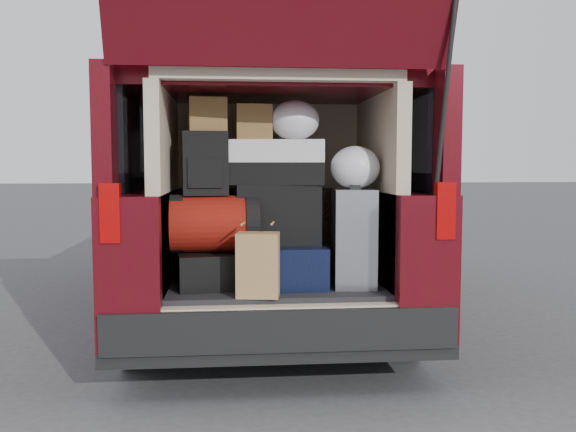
{
  "coord_description": "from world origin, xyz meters",
  "views": [
    {
      "loc": [
        -0.25,
        -3.43,
        1.26
      ],
      "look_at": [
        0.08,
        0.2,
        0.95
      ],
      "focal_mm": 38.0,
      "sensor_mm": 36.0,
      "label": 1
    }
  ],
  "objects_px": {
    "silver_roller": "(353,237)",
    "twotone_duffel": "(275,162)",
    "red_duffel": "(215,224)",
    "kraft_bag": "(258,265)",
    "black_soft_case": "(280,214)",
    "backpack": "(205,163)",
    "black_hardshell": "(208,268)",
    "navy_hardshell": "(285,264)"
  },
  "relations": [
    {
      "from": "black_hardshell",
      "to": "navy_hardshell",
      "type": "relative_size",
      "value": 0.92
    },
    {
      "from": "backpack",
      "to": "twotone_duffel",
      "type": "distance_m",
      "value": 0.42
    },
    {
      "from": "twotone_duffel",
      "to": "kraft_bag",
      "type": "bearing_deg",
      "value": -99.19
    },
    {
      "from": "backpack",
      "to": "twotone_duffel",
      "type": "height_order",
      "value": "backpack"
    },
    {
      "from": "black_soft_case",
      "to": "twotone_duffel",
      "type": "relative_size",
      "value": 0.84
    },
    {
      "from": "navy_hardshell",
      "to": "red_duffel",
      "type": "xyz_separation_m",
      "value": [
        -0.41,
        -0.03,
        0.25
      ]
    },
    {
      "from": "silver_roller",
      "to": "red_duffel",
      "type": "xyz_separation_m",
      "value": [
        -0.81,
        0.05,
        0.08
      ]
    },
    {
      "from": "red_duffel",
      "to": "black_hardshell",
      "type": "bearing_deg",
      "value": 130.15
    },
    {
      "from": "navy_hardshell",
      "to": "twotone_duffel",
      "type": "height_order",
      "value": "twotone_duffel"
    },
    {
      "from": "kraft_bag",
      "to": "black_soft_case",
      "type": "xyz_separation_m",
      "value": [
        0.15,
        0.38,
        0.24
      ]
    },
    {
      "from": "red_duffel",
      "to": "black_soft_case",
      "type": "height_order",
      "value": "black_soft_case"
    },
    {
      "from": "red_duffel",
      "to": "twotone_duffel",
      "type": "xyz_separation_m",
      "value": [
        0.36,
        0.07,
        0.36
      ]
    },
    {
      "from": "navy_hardshell",
      "to": "kraft_bag",
      "type": "distance_m",
      "value": 0.39
    },
    {
      "from": "red_duffel",
      "to": "backpack",
      "type": "distance_m",
      "value": 0.35
    },
    {
      "from": "navy_hardshell",
      "to": "silver_roller",
      "type": "bearing_deg",
      "value": -11.55
    },
    {
      "from": "black_hardshell",
      "to": "twotone_duffel",
      "type": "xyz_separation_m",
      "value": [
        0.4,
        0.03,
        0.62
      ]
    },
    {
      "from": "black_hardshell",
      "to": "navy_hardshell",
      "type": "height_order",
      "value": "navy_hardshell"
    },
    {
      "from": "twotone_duffel",
      "to": "backpack",
      "type": "bearing_deg",
      "value": -163.77
    },
    {
      "from": "silver_roller",
      "to": "kraft_bag",
      "type": "xyz_separation_m",
      "value": [
        -0.57,
        -0.27,
        -0.11
      ]
    },
    {
      "from": "black_hardshell",
      "to": "black_soft_case",
      "type": "height_order",
      "value": "black_soft_case"
    },
    {
      "from": "silver_roller",
      "to": "red_duffel",
      "type": "bearing_deg",
      "value": -178.16
    },
    {
      "from": "red_duffel",
      "to": "twotone_duffel",
      "type": "bearing_deg",
      "value": 9.16
    },
    {
      "from": "silver_roller",
      "to": "twotone_duffel",
      "type": "height_order",
      "value": "twotone_duffel"
    },
    {
      "from": "navy_hardshell",
      "to": "backpack",
      "type": "height_order",
      "value": "backpack"
    },
    {
      "from": "black_hardshell",
      "to": "red_duffel",
      "type": "distance_m",
      "value": 0.27
    },
    {
      "from": "black_hardshell",
      "to": "backpack",
      "type": "bearing_deg",
      "value": -117.5
    },
    {
      "from": "kraft_bag",
      "to": "backpack",
      "type": "height_order",
      "value": "backpack"
    },
    {
      "from": "kraft_bag",
      "to": "red_duffel",
      "type": "distance_m",
      "value": 0.44
    },
    {
      "from": "black_hardshell",
      "to": "red_duffel",
      "type": "xyz_separation_m",
      "value": [
        0.04,
        -0.04,
        0.27
      ]
    },
    {
      "from": "silver_roller",
      "to": "black_soft_case",
      "type": "relative_size",
      "value": 1.17
    },
    {
      "from": "silver_roller",
      "to": "twotone_duffel",
      "type": "distance_m",
      "value": 0.64
    },
    {
      "from": "kraft_bag",
      "to": "red_duffel",
      "type": "height_order",
      "value": "red_duffel"
    },
    {
      "from": "silver_roller",
      "to": "twotone_duffel",
      "type": "xyz_separation_m",
      "value": [
        -0.45,
        0.12,
        0.44
      ]
    },
    {
      "from": "navy_hardshell",
      "to": "silver_roller",
      "type": "distance_m",
      "value": 0.44
    },
    {
      "from": "black_hardshell",
      "to": "backpack",
      "type": "xyz_separation_m",
      "value": [
        -0.01,
        -0.03,
        0.62
      ]
    },
    {
      "from": "black_hardshell",
      "to": "backpack",
      "type": "height_order",
      "value": "backpack"
    },
    {
      "from": "black_hardshell",
      "to": "red_duffel",
      "type": "bearing_deg",
      "value": -56.14
    },
    {
      "from": "silver_roller",
      "to": "red_duffel",
      "type": "relative_size",
      "value": 1.12
    },
    {
      "from": "kraft_bag",
      "to": "silver_roller",
      "type": "bearing_deg",
      "value": 33.94
    },
    {
      "from": "navy_hardshell",
      "to": "twotone_duffel",
      "type": "xyz_separation_m",
      "value": [
        -0.05,
        0.04,
        0.6
      ]
    },
    {
      "from": "kraft_bag",
      "to": "red_duffel",
      "type": "bearing_deg",
      "value": 135.72
    },
    {
      "from": "kraft_bag",
      "to": "twotone_duffel",
      "type": "bearing_deg",
      "value": 81.18
    }
  ]
}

